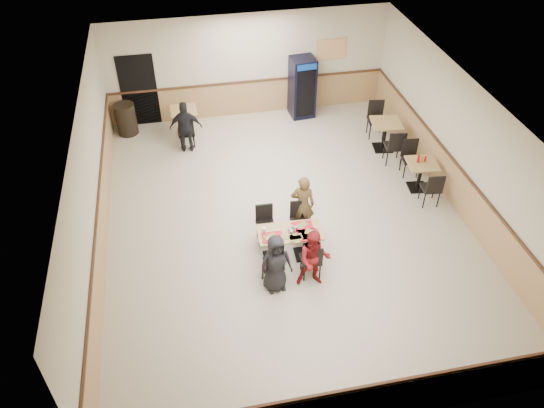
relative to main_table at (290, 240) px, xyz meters
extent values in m
plane|color=beige|center=(0.18, 1.15, -0.47)|extent=(10.00, 10.00, 0.00)
plane|color=silver|center=(0.18, 1.15, 2.53)|extent=(10.00, 10.00, 0.00)
plane|color=beige|center=(0.18, 6.15, 1.03)|extent=(8.00, 0.00, 8.00)
plane|color=beige|center=(0.18, -3.85, 1.03)|extent=(8.00, 0.00, 8.00)
plane|color=beige|center=(-3.82, 1.15, 1.03)|extent=(0.00, 10.00, 10.00)
plane|color=beige|center=(4.18, 1.15, 1.03)|extent=(0.00, 10.00, 10.00)
cube|color=tan|center=(0.18, 6.13, 0.03)|extent=(7.98, 0.03, 1.00)
cube|color=tan|center=(4.16, 1.15, 0.03)|extent=(0.03, 9.98, 1.00)
cube|color=#472B19|center=(0.18, 6.12, 0.56)|extent=(7.98, 0.04, 0.06)
cube|color=black|center=(-2.92, 6.13, 0.58)|extent=(1.00, 0.02, 2.10)
cube|color=orange|center=(2.58, 6.11, 1.33)|extent=(0.85, 0.02, 0.60)
cube|color=black|center=(-0.33, 0.01, -0.45)|extent=(0.44, 0.44, 0.04)
cylinder|color=black|center=(-0.33, 0.01, -0.11)|extent=(0.08, 0.08, 0.64)
cube|color=tan|center=(-0.33, 0.01, 0.22)|extent=(0.69, 0.69, 0.04)
cube|color=black|center=(0.33, -0.01, -0.45)|extent=(0.44, 0.44, 0.04)
cylinder|color=black|center=(0.33, -0.01, -0.11)|extent=(0.08, 0.08, 0.64)
cube|color=tan|center=(0.33, -0.01, 0.22)|extent=(0.69, 0.69, 0.04)
imported|color=black|center=(-0.46, -0.78, 0.19)|extent=(0.70, 0.51, 1.32)
imported|color=maroon|center=(0.29, -0.81, 0.20)|extent=(0.71, 0.59, 1.33)
imported|color=brown|center=(0.46, 0.78, 0.25)|extent=(0.60, 0.47, 1.44)
imported|color=black|center=(-1.77, 4.48, 0.25)|extent=(0.88, 0.44, 1.44)
cube|color=red|center=(0.29, 0.10, 0.24)|extent=(0.44, 0.33, 0.02)
cube|color=red|center=(0.32, -0.16, 0.24)|extent=(0.44, 0.33, 0.02)
cube|color=red|center=(-0.38, -0.10, 0.24)|extent=(0.44, 0.33, 0.02)
cube|color=red|center=(0.36, -0.19, 0.24)|extent=(0.44, 0.33, 0.02)
cylinder|color=white|center=(0.29, 0.13, 0.24)|extent=(0.22, 0.22, 0.01)
cube|color=tan|center=(0.29, 0.13, 0.25)|extent=(0.29, 0.27, 0.02)
cylinder|color=white|center=(0.42, -0.11, 0.24)|extent=(0.22, 0.22, 0.01)
cube|color=tan|center=(0.42, -0.11, 0.25)|extent=(0.29, 0.25, 0.02)
cylinder|color=white|center=(-0.43, -0.09, 0.24)|extent=(0.22, 0.22, 0.01)
cube|color=tan|center=(-0.43, -0.09, 0.25)|extent=(0.28, 0.23, 0.02)
cylinder|color=white|center=(-0.10, -0.16, 0.24)|extent=(0.22, 0.22, 0.01)
cube|color=tan|center=(-0.10, -0.16, 0.25)|extent=(0.28, 0.23, 0.02)
cylinder|color=white|center=(0.09, -0.19, 0.24)|extent=(0.22, 0.22, 0.01)
cube|color=tan|center=(0.09, -0.19, 0.25)|extent=(0.25, 0.17, 0.02)
cylinder|color=white|center=(0.07, -0.24, 0.24)|extent=(0.22, 0.22, 0.01)
cube|color=tan|center=(0.07, -0.24, 0.25)|extent=(0.25, 0.17, 0.02)
cylinder|color=white|center=(-0.48, -0.21, 0.28)|extent=(0.08, 0.08, 0.09)
cylinder|color=white|center=(-0.51, 0.12, 0.28)|extent=(0.08, 0.08, 0.09)
cylinder|color=white|center=(-0.29, -0.25, 0.28)|extent=(0.08, 0.08, 0.09)
cylinder|color=silver|center=(0.11, 0.00, 0.30)|extent=(0.07, 0.07, 0.12)
cylinder|color=silver|center=(0.05, 0.04, 0.30)|extent=(0.07, 0.07, 0.12)
ellipsoid|color=silver|center=(0.02, -0.02, 0.28)|extent=(0.14, 0.14, 0.10)
cube|color=black|center=(3.62, 1.69, -0.45)|extent=(0.49, 0.49, 0.04)
cylinder|color=black|center=(3.62, 1.69, -0.09)|extent=(0.09, 0.09, 0.68)
cube|color=tan|center=(3.62, 1.69, 0.26)|extent=(0.77, 0.77, 0.04)
cube|color=black|center=(3.40, 3.53, -0.45)|extent=(0.55, 0.55, 0.04)
cylinder|color=black|center=(3.40, 3.53, -0.06)|extent=(0.10, 0.10, 0.74)
cube|color=tan|center=(3.40, 3.53, 0.32)|extent=(0.86, 0.86, 0.04)
cylinder|color=#AF0C1E|center=(3.52, 1.74, 0.38)|extent=(0.06, 0.06, 0.20)
cylinder|color=#B88318|center=(3.61, 1.74, 0.36)|extent=(0.06, 0.06, 0.17)
cylinder|color=#AF0C1E|center=(3.70, 1.74, 0.35)|extent=(0.05, 0.05, 0.14)
cube|color=black|center=(-1.77, 5.35, -0.45)|extent=(0.47, 0.47, 0.04)
cylinder|color=black|center=(-1.77, 5.35, -0.08)|extent=(0.09, 0.09, 0.69)
cube|color=tan|center=(-1.77, 5.35, 0.27)|extent=(0.73, 0.73, 0.04)
cube|color=black|center=(1.67, 5.75, 0.42)|extent=(0.72, 0.70, 1.77)
cube|color=black|center=(1.70, 5.41, 0.37)|extent=(0.54, 0.06, 1.40)
cube|color=navy|center=(1.70, 5.40, 1.19)|extent=(0.56, 0.06, 0.17)
cylinder|color=black|center=(-3.37, 5.70, -0.02)|extent=(0.57, 0.57, 0.89)
camera|label=1|loc=(-1.93, -7.72, 7.52)|focal=35.00mm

